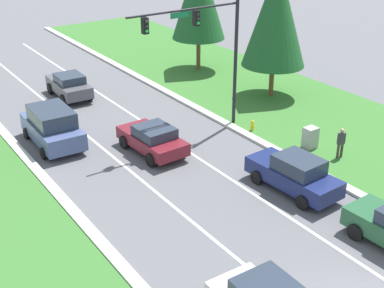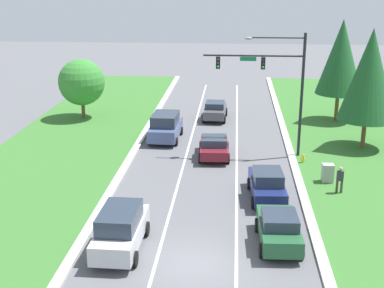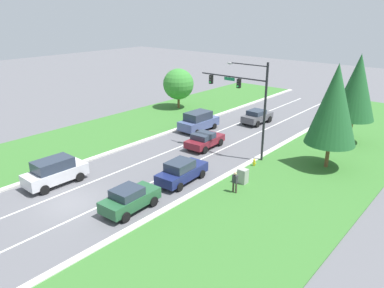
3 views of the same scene
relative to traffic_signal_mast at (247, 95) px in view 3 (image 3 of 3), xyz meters
The scene contains 20 objects.
ground_plane 16.85m from the traffic_signal_mast, 105.64° to the right, with size 160.00×160.00×0.00m, color #5B5B60.
curb_strip_right 16.33m from the traffic_signal_mast, 84.88° to the right, with size 0.50×90.00×0.15m.
curb_strip_left 19.07m from the traffic_signal_mast, 123.01° to the right, with size 0.50×90.00×0.15m.
grass_verge_right 17.58m from the traffic_signal_mast, 66.58° to the right, with size 10.00×90.00×0.08m.
grass_verge_left 22.26m from the traffic_signal_mast, 134.80° to the right, with size 10.00×90.00×0.08m.
lane_stripe_inner_left 17.40m from the traffic_signal_mast, 111.69° to the right, with size 0.14×81.00×0.01m.
lane_stripe_inner_right 16.49m from the traffic_signal_mast, 99.21° to the right, with size 0.14×81.00×0.01m.
traffic_signal_mast is the anchor object (origin of this frame).
forest_sedan 14.09m from the traffic_signal_mast, 92.18° to the right, with size 2.14×4.23×1.67m.
graphite_sedan 11.69m from the traffic_signal_mast, 114.56° to the left, with size 2.13×4.27×1.64m.
slate_blue_suv 9.82m from the traffic_signal_mast, 157.92° to the left, with size 2.40×4.82×2.10m.
navy_sedan 9.13m from the traffic_signal_mast, 95.64° to the right, with size 2.19×4.69×1.77m.
burgundy_sedan 6.40m from the traffic_signal_mast, behind, with size 2.27×4.33×1.53m.
silver_suv 16.96m from the traffic_signal_mast, 118.80° to the right, with size 2.13×4.78×2.07m.
utility_cabinet 7.75m from the traffic_signal_mast, 58.26° to the right, with size 0.70×0.60×1.22m.
pedestrian 8.92m from the traffic_signal_mast, 62.44° to the right, with size 0.40×0.24×1.69m.
fire_hydrant 5.89m from the traffic_signal_mast, 37.05° to the right, with size 0.34×0.20×0.70m.
conifer_near_right_tree 7.17m from the traffic_signal_mast, 18.32° to the left, with size 4.12×4.12×8.80m.
oak_near_left_tree 18.65m from the traffic_signal_mast, 150.88° to the left, with size 4.06×4.06×5.33m.
conifer_far_right_tree 11.60m from the traffic_signal_mast, 57.95° to the left, with size 3.95×3.95×8.83m.
Camera 3 is at (21.20, -12.19, 12.79)m, focal length 35.00 mm.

